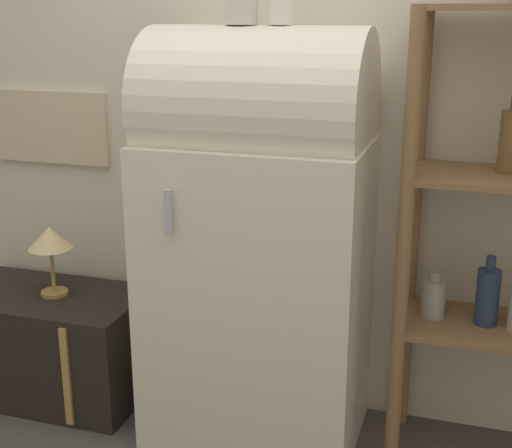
% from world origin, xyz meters
% --- Properties ---
extents(wall_back, '(7.00, 0.09, 2.70)m').
position_xyz_m(wall_back, '(-0.01, 0.57, 1.35)').
color(wall_back, beige).
rests_on(wall_back, ground_plane).
extents(refrigerator, '(0.77, 0.59, 1.53)m').
position_xyz_m(refrigerator, '(-0.00, 0.27, 0.78)').
color(refrigerator, silver).
rests_on(refrigerator, ground_plane).
extents(suitcase_trunk, '(0.80, 0.46, 0.45)m').
position_xyz_m(suitcase_trunk, '(-0.92, 0.29, 0.23)').
color(suitcase_trunk, black).
rests_on(suitcase_trunk, ground_plane).
extents(desk_lamp, '(0.18, 0.18, 0.29)m').
position_xyz_m(desk_lamp, '(-0.88, 0.29, 0.68)').
color(desk_lamp, '#AD8942').
rests_on(desk_lamp, suitcase_trunk).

